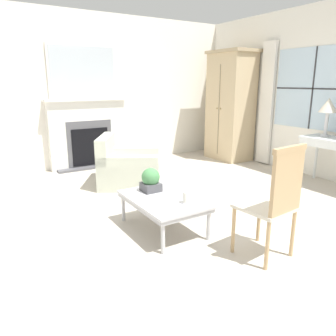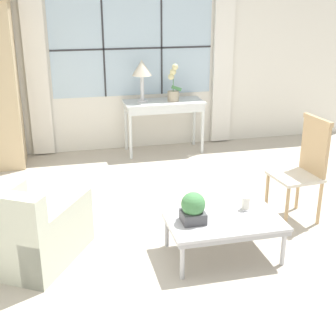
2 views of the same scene
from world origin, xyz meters
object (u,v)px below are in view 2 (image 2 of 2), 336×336
potted_orchid (173,87)px  potted_plant_small (193,208)px  armchair_upholstered (22,231)px  console_table (164,107)px  coffee_table (224,223)px  pillar_candle (246,204)px  table_lamp (142,70)px  side_chair_wooden (305,164)px

potted_orchid → potted_plant_small: potted_orchid is taller
potted_orchid → armchair_upholstered: size_ratio=0.43×
console_table → armchair_upholstered: armchair_upholstered is taller
potted_orchid → potted_plant_small: size_ratio=1.94×
coffee_table → pillar_candle: size_ratio=7.46×
table_lamp → potted_orchid: size_ratio=1.12×
console_table → potted_plant_small: 3.01m
table_lamp → potted_plant_small: 3.09m
potted_plant_small → pillar_candle: potted_plant_small is taller
table_lamp → side_chair_wooden: (1.19, -2.48, -0.61)m
potted_plant_small → potted_orchid: bearing=79.0°
table_lamp → armchair_upholstered: 3.21m
potted_orchid → coffee_table: size_ratio=0.53×
potted_plant_small → pillar_candle: (0.53, 0.12, -0.08)m
side_chair_wooden → potted_plant_small: bearing=-158.5°
console_table → table_lamp: (-0.30, 0.03, 0.54)m
console_table → table_lamp: table_lamp is taller
potted_orchid → armchair_upholstered: (-2.01, -2.58, -0.69)m
table_lamp → potted_plant_small: bearing=-92.6°
armchair_upholstered → side_chair_wooden: bearing=3.0°
side_chair_wooden → coffee_table: bearing=-153.2°
potted_plant_small → side_chair_wooden: bearing=21.5°
console_table → coffee_table: 3.01m
console_table → armchair_upholstered: 3.23m
coffee_table → potted_plant_small: size_ratio=3.69×
table_lamp → side_chair_wooden: table_lamp is taller
armchair_upholstered → coffee_table: size_ratio=1.23×
coffee_table → table_lamp: bearing=92.8°
pillar_candle → potted_plant_small: bearing=-167.3°
potted_orchid → pillar_candle: size_ratio=3.92×
side_chair_wooden → pillar_candle: 0.91m
coffee_table → potted_plant_small: 0.33m
table_lamp → potted_orchid: bearing=-7.0°
side_chair_wooden → table_lamp: bearing=115.6°
side_chair_wooden → pillar_candle: (-0.79, -0.40, -0.18)m
table_lamp → coffee_table: bearing=-87.2°
console_table → table_lamp: size_ratio=1.93×
console_table → coffee_table: console_table is taller
side_chair_wooden → potted_plant_small: side_chair_wooden is taller
coffee_table → potted_orchid: bearing=84.4°
table_lamp → pillar_candle: size_ratio=4.39×
side_chair_wooden → potted_plant_small: size_ratio=3.95×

